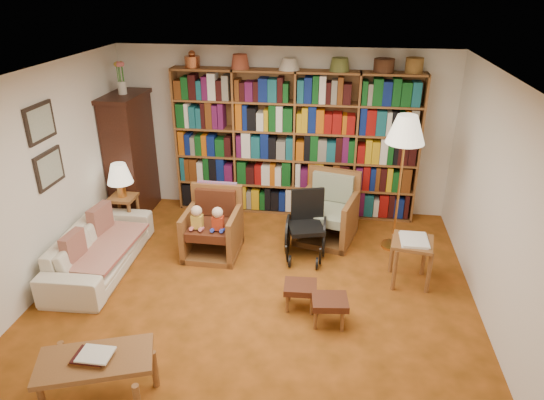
% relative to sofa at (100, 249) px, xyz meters
% --- Properties ---
extents(floor, '(5.00, 5.00, 0.00)m').
position_rel_sofa_xyz_m(floor, '(2.05, -0.36, -0.28)').
color(floor, '#A85319').
rests_on(floor, ground).
extents(ceiling, '(5.00, 5.00, 0.00)m').
position_rel_sofa_xyz_m(ceiling, '(2.05, -0.36, 2.22)').
color(ceiling, white).
rests_on(ceiling, wall_back).
extents(wall_back, '(5.00, 0.00, 5.00)m').
position_rel_sofa_xyz_m(wall_back, '(2.05, 2.14, 0.97)').
color(wall_back, white).
rests_on(wall_back, floor).
extents(wall_front, '(5.00, 0.00, 5.00)m').
position_rel_sofa_xyz_m(wall_front, '(2.05, -2.86, 0.97)').
color(wall_front, white).
rests_on(wall_front, floor).
extents(wall_left, '(0.00, 5.00, 5.00)m').
position_rel_sofa_xyz_m(wall_left, '(-0.45, -0.36, 0.97)').
color(wall_left, white).
rests_on(wall_left, floor).
extents(wall_right, '(0.00, 5.00, 5.00)m').
position_rel_sofa_xyz_m(wall_right, '(4.55, -0.36, 0.97)').
color(wall_right, white).
rests_on(wall_right, floor).
extents(bookshelf, '(3.60, 0.30, 2.42)m').
position_rel_sofa_xyz_m(bookshelf, '(2.25, 1.97, 0.90)').
color(bookshelf, brown).
rests_on(bookshelf, floor).
extents(curio_cabinet, '(0.50, 0.95, 2.40)m').
position_rel_sofa_xyz_m(curio_cabinet, '(-0.20, 1.64, 0.68)').
color(curio_cabinet, '#35170E').
rests_on(curio_cabinet, floor).
extents(framed_pictures, '(0.03, 0.52, 0.97)m').
position_rel_sofa_xyz_m(framed_pictures, '(-0.43, -0.06, 1.35)').
color(framed_pictures, black).
rests_on(framed_pictures, wall_left).
extents(sofa, '(1.91, 0.81, 0.55)m').
position_rel_sofa_xyz_m(sofa, '(0.00, 0.00, 0.00)').
color(sofa, beige).
rests_on(sofa, floor).
extents(sofa_throw, '(0.72, 1.30, 0.04)m').
position_rel_sofa_xyz_m(sofa_throw, '(0.05, 0.00, 0.02)').
color(sofa_throw, beige).
rests_on(sofa_throw, sofa).
extents(cushion_left, '(0.18, 0.41, 0.39)m').
position_rel_sofa_xyz_m(cushion_left, '(-0.13, 0.35, 0.17)').
color(cushion_left, maroon).
rests_on(cushion_left, sofa).
extents(cushion_right, '(0.14, 0.37, 0.36)m').
position_rel_sofa_xyz_m(cushion_right, '(-0.13, -0.35, 0.17)').
color(cushion_right, maroon).
rests_on(cushion_right, sofa).
extents(side_table_lamp, '(0.36, 0.36, 0.55)m').
position_rel_sofa_xyz_m(side_table_lamp, '(-0.10, 0.99, 0.12)').
color(side_table_lamp, brown).
rests_on(side_table_lamp, floor).
extents(table_lamp, '(0.36, 0.36, 0.49)m').
position_rel_sofa_xyz_m(table_lamp, '(-0.10, 0.99, 0.61)').
color(table_lamp, gold).
rests_on(table_lamp, side_table_lamp).
extents(armchair_leather, '(0.71, 0.76, 0.89)m').
position_rel_sofa_xyz_m(armchair_leather, '(1.31, 0.63, 0.09)').
color(armchair_leather, brown).
rests_on(armchair_leather, floor).
extents(armchair_sage, '(0.94, 0.95, 0.94)m').
position_rel_sofa_xyz_m(armchair_sage, '(2.79, 1.26, 0.08)').
color(armchair_sage, brown).
rests_on(armchair_sage, floor).
extents(wheelchair, '(0.54, 0.71, 0.89)m').
position_rel_sofa_xyz_m(wheelchair, '(2.54, 0.71, 0.13)').
color(wheelchair, black).
rests_on(wheelchair, floor).
extents(floor_lamp, '(0.49, 0.49, 1.85)m').
position_rel_sofa_xyz_m(floor_lamp, '(3.72, 1.06, 1.32)').
color(floor_lamp, gold).
rests_on(floor_lamp, floor).
extents(side_table_papers, '(0.54, 0.54, 0.60)m').
position_rel_sofa_xyz_m(side_table_papers, '(3.83, 0.22, 0.19)').
color(side_table_papers, brown).
rests_on(side_table_papers, floor).
extents(footstool_a, '(0.37, 0.32, 0.30)m').
position_rel_sofa_xyz_m(footstool_a, '(2.57, -0.47, -0.03)').
color(footstool_a, '#552616').
rests_on(footstool_a, floor).
extents(footstool_b, '(0.41, 0.36, 0.32)m').
position_rel_sofa_xyz_m(footstool_b, '(2.90, -0.71, -0.02)').
color(footstool_b, '#552616').
rests_on(footstool_b, floor).
extents(coffee_table, '(1.06, 0.77, 0.49)m').
position_rel_sofa_xyz_m(coffee_table, '(0.95, -2.00, 0.10)').
color(coffee_table, brown).
rests_on(coffee_table, floor).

